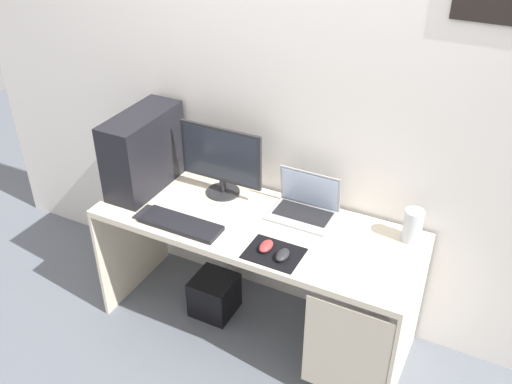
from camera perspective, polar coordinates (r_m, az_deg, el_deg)
The scene contains 13 objects.
ground_plane at distance 3.32m, azimuth 0.00°, elevation -13.24°, with size 8.00×8.00×0.00m, color slate.
wall_back at distance 2.84m, azimuth 3.25°, elevation 10.20°, with size 4.00×0.05×2.60m.
desk at distance 2.91m, azimuth 0.27°, elevation -5.40°, with size 1.64×0.61×0.72m.
pc_tower at distance 3.09m, azimuth -11.17°, elevation 4.05°, with size 0.21×0.49×0.43m, color black.
monitor at distance 2.97m, azimuth -3.51°, elevation 3.19°, with size 0.46×0.18×0.39m.
laptop at distance 2.89m, azimuth 4.87°, elevation -1.44°, with size 0.32×0.23×0.22m.
speaker at distance 2.78m, azimuth 15.41°, elevation -3.27°, with size 0.09×0.09×0.17m, color #B7BCC6.
keyboard at distance 2.84m, azimuth -7.53°, elevation -3.20°, with size 0.42×0.14×0.02m, color black.
mousepad at distance 2.65m, azimuth 1.80°, elevation -6.15°, with size 0.26×0.20×0.01m, color black.
mouse_left at distance 2.66m, azimuth 1.02°, elevation -5.43°, with size 0.06×0.10×0.03m, color #B23333.
mouse_right at distance 2.61m, azimuth 2.67°, elevation -6.31°, with size 0.06×0.10×0.03m, color #232326.
cell_phone at distance 2.96m, azimuth -11.00°, elevation -2.06°, with size 0.07×0.13×0.01m, color #232326.
subwoofer at distance 3.34m, azimuth -4.19°, elevation -10.23°, with size 0.23×0.23×0.23m, color black.
Camera 1 is at (1.04, -2.06, 2.38)m, focal length 39.99 mm.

